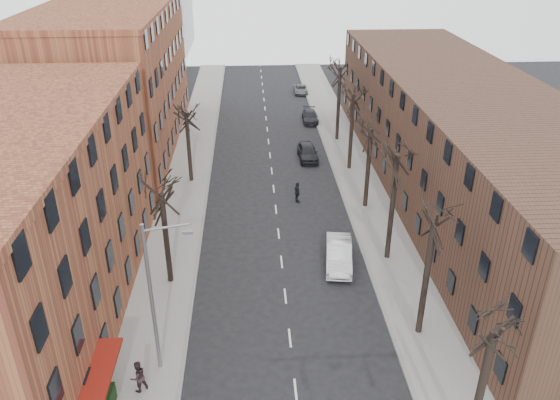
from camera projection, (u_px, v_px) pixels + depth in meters
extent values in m
cube|color=gray|center=(188.00, 176.00, 51.82)|extent=(4.00, 90.00, 0.15)
cube|color=gray|center=(355.00, 172.00, 52.64)|extent=(4.00, 90.00, 0.15)
cube|color=brown|center=(6.00, 231.00, 30.93)|extent=(12.00, 26.00, 12.00)
cube|color=brown|center=(113.00, 81.00, 56.26)|extent=(12.00, 28.00, 14.00)
cube|color=#492F22|center=(462.00, 141.00, 46.37)|extent=(12.00, 50.00, 10.00)
cylinder|color=slate|center=(152.00, 302.00, 27.62)|extent=(0.20, 0.20, 9.00)
cylinder|color=slate|center=(166.00, 227.00, 25.72)|extent=(2.39, 0.12, 0.46)
cube|color=slate|center=(188.00, 232.00, 25.91)|extent=(0.50, 0.22, 0.14)
imported|color=silver|center=(339.00, 254.00, 38.31)|extent=(2.40, 5.21, 1.66)
imported|color=black|center=(308.00, 152.00, 55.47)|extent=(1.95, 4.61, 1.56)
imported|color=black|center=(310.00, 116.00, 65.96)|extent=(1.95, 4.51, 1.29)
imported|color=#54585C|center=(301.00, 89.00, 76.95)|extent=(1.93, 4.03, 1.11)
imported|color=black|center=(138.00, 377.00, 27.70)|extent=(1.11, 1.08, 1.81)
imported|color=black|center=(297.00, 192.00, 46.80)|extent=(0.73, 1.18, 1.88)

